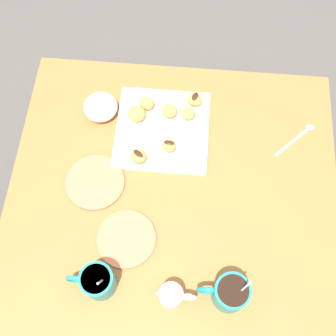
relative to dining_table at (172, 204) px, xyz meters
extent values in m
plane|color=#514C47|center=(0.00, 0.00, -0.59)|extent=(8.00, 8.00, 0.00)
cube|color=#A36633|center=(0.00, 0.00, 0.12)|extent=(0.94, 0.85, 0.04)
cube|color=#A36633|center=(-0.41, -0.37, -0.25)|extent=(0.07, 0.07, 0.69)
cube|color=#A36633|center=(0.41, -0.37, -0.25)|extent=(0.07, 0.07, 0.69)
cube|color=#A36633|center=(0.41, 0.37, -0.25)|extent=(0.07, 0.07, 0.69)
cube|color=silver|center=(0.05, -0.18, 0.14)|extent=(0.28, 0.28, 0.02)
cylinder|color=teal|center=(-0.16, 0.28, 0.18)|extent=(0.09, 0.09, 0.10)
torus|color=teal|center=(-0.11, 0.28, 0.19)|extent=(0.06, 0.01, 0.06)
cylinder|color=black|center=(-0.16, 0.28, 0.23)|extent=(0.08, 0.08, 0.01)
cylinder|color=silver|center=(-0.18, 0.28, 0.22)|extent=(0.03, 0.03, 0.13)
cylinder|color=teal|center=(0.16, 0.28, 0.18)|extent=(0.08, 0.08, 0.10)
torus|color=teal|center=(0.22, 0.28, 0.19)|extent=(0.06, 0.01, 0.06)
cylinder|color=black|center=(0.16, 0.28, 0.22)|extent=(0.07, 0.07, 0.01)
cylinder|color=silver|center=(0.15, 0.28, 0.22)|extent=(0.01, 0.04, 0.13)
cylinder|color=silver|center=(-0.02, 0.30, 0.17)|extent=(0.06, 0.06, 0.07)
cone|color=silver|center=(0.01, 0.30, 0.20)|extent=(0.02, 0.02, 0.02)
torus|color=silver|center=(-0.06, 0.30, 0.17)|extent=(0.05, 0.01, 0.05)
cylinder|color=white|center=(-0.02, 0.30, 0.20)|extent=(0.05, 0.05, 0.01)
ellipsoid|color=silver|center=(0.24, -0.24, 0.16)|extent=(0.10, 0.10, 0.06)
sphere|color=silver|center=(0.24, -0.24, 0.18)|extent=(0.06, 0.06, 0.06)
ellipsoid|color=green|center=(0.25, -0.24, 0.20)|extent=(0.03, 0.03, 0.01)
cylinder|color=#E5704C|center=(0.22, 0.00, 0.14)|extent=(0.17, 0.17, 0.01)
cylinder|color=#E5704C|center=(0.11, 0.16, 0.14)|extent=(0.16, 0.16, 0.01)
cube|color=silver|center=(-0.35, -0.18, 0.14)|extent=(0.11, 0.11, 0.00)
ellipsoid|color=silver|center=(-0.40, -0.23, 0.14)|extent=(0.03, 0.02, 0.01)
ellipsoid|color=#D19347|center=(-0.03, -0.23, 0.17)|extent=(0.06, 0.06, 0.04)
ellipsoid|color=#D19347|center=(-0.04, -0.28, 0.17)|extent=(0.06, 0.06, 0.03)
ellipsoid|color=#381E11|center=(-0.04, -0.28, 0.18)|extent=(0.03, 0.04, 0.00)
ellipsoid|color=#D19347|center=(0.13, -0.22, 0.17)|extent=(0.06, 0.06, 0.04)
ellipsoid|color=#D19347|center=(0.11, -0.08, 0.17)|extent=(0.06, 0.06, 0.04)
ellipsoid|color=#381E11|center=(0.11, -0.08, 0.19)|extent=(0.04, 0.03, 0.00)
ellipsoid|color=#D19347|center=(0.02, -0.12, 0.17)|extent=(0.05, 0.05, 0.04)
ellipsoid|color=#381E11|center=(0.02, -0.12, 0.19)|extent=(0.03, 0.02, 0.00)
ellipsoid|color=#D19347|center=(0.10, -0.26, 0.17)|extent=(0.06, 0.05, 0.04)
ellipsoid|color=#D19347|center=(0.03, -0.24, 0.17)|extent=(0.06, 0.06, 0.04)
camera|label=1|loc=(-0.02, 0.43, 1.26)|focal=45.08mm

